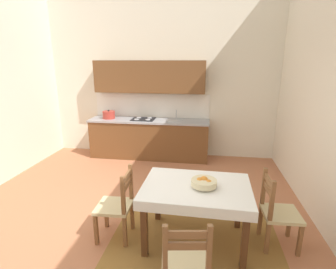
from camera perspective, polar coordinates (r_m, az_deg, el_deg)
ground_plane at (r=3.82m, az=-9.96°, el=-20.31°), size 5.82×6.79×0.10m
wall_back at (r=6.16m, az=-1.43°, el=14.58°), size 5.82×0.12×4.13m
area_rug at (r=3.51m, az=5.73°, el=-22.78°), size 2.10×1.60×0.01m
kitchen_cabinetry at (r=6.03m, az=-4.12°, el=2.94°), size 2.73×0.63×2.20m
dining_table at (r=3.25m, az=6.13°, el=-13.16°), size 1.31×0.96×0.75m
dining_chair_tv_side at (r=3.45m, az=-11.01°, el=-14.98°), size 0.43×0.43×0.93m
dining_chair_window_side at (r=3.51m, az=22.75°, el=-15.40°), size 0.44×0.44×0.93m
dining_chair_camera_side at (r=2.61m, az=3.81°, el=-26.22°), size 0.48×0.48×0.93m
fruit_bowl at (r=3.14m, az=7.83°, el=-10.33°), size 0.30×0.30×0.12m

